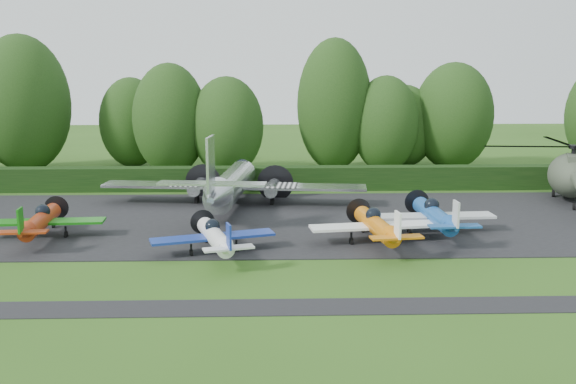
{
  "coord_description": "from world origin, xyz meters",
  "views": [
    {
      "loc": [
        -0.76,
        -33.03,
        10.77
      ],
      "look_at": [
        0.43,
        7.69,
        2.5
      ],
      "focal_mm": 40.0,
      "sensor_mm": 36.0,
      "label": 1
    }
  ],
  "objects_px": {
    "light_plane_red": "(41,221)",
    "light_plane_orange": "(376,225)",
    "light_plane_blue": "(434,215)",
    "transport_plane": "(231,185)",
    "light_plane_white": "(215,236)",
    "helicopter": "(572,171)"
  },
  "relations": [
    {
      "from": "light_plane_red",
      "to": "light_plane_orange",
      "type": "relative_size",
      "value": 0.97
    },
    {
      "from": "light_plane_red",
      "to": "light_plane_blue",
      "type": "height_order",
      "value": "light_plane_blue"
    },
    {
      "from": "transport_plane",
      "to": "light_plane_white",
      "type": "distance_m",
      "value": 12.01
    },
    {
      "from": "transport_plane",
      "to": "light_plane_blue",
      "type": "height_order",
      "value": "transport_plane"
    },
    {
      "from": "light_plane_red",
      "to": "helicopter",
      "type": "distance_m",
      "value": 39.24
    },
    {
      "from": "transport_plane",
      "to": "light_plane_orange",
      "type": "relative_size",
      "value": 2.48
    },
    {
      "from": "transport_plane",
      "to": "light_plane_blue",
      "type": "distance_m",
      "value": 15.47
    },
    {
      "from": "light_plane_white",
      "to": "helicopter",
      "type": "bearing_deg",
      "value": 44.14
    },
    {
      "from": "transport_plane",
      "to": "light_plane_blue",
      "type": "relative_size",
      "value": 2.4
    },
    {
      "from": "light_plane_white",
      "to": "transport_plane",
      "type": "bearing_deg",
      "value": 105.73
    },
    {
      "from": "transport_plane",
      "to": "helicopter",
      "type": "distance_m",
      "value": 26.68
    },
    {
      "from": "light_plane_white",
      "to": "light_plane_red",
      "type": "bearing_deg",
      "value": 178.85
    },
    {
      "from": "transport_plane",
      "to": "helicopter",
      "type": "bearing_deg",
      "value": -2.42
    },
    {
      "from": "light_plane_orange",
      "to": "helicopter",
      "type": "relative_size",
      "value": 0.51
    },
    {
      "from": "light_plane_orange",
      "to": "light_plane_blue",
      "type": "distance_m",
      "value": 4.65
    },
    {
      "from": "transport_plane",
      "to": "light_plane_white",
      "type": "xyz_separation_m",
      "value": [
        -0.25,
        -11.99,
        -0.67
      ]
    },
    {
      "from": "light_plane_orange",
      "to": "helicopter",
      "type": "height_order",
      "value": "helicopter"
    },
    {
      "from": "helicopter",
      "to": "light_plane_red",
      "type": "bearing_deg",
      "value": 174.89
    },
    {
      "from": "light_plane_red",
      "to": "light_plane_white",
      "type": "bearing_deg",
      "value": -14.47
    },
    {
      "from": "light_plane_white",
      "to": "light_plane_orange",
      "type": "distance_m",
      "value": 9.62
    },
    {
      "from": "transport_plane",
      "to": "helicopter",
      "type": "relative_size",
      "value": 1.26
    },
    {
      "from": "helicopter",
      "to": "light_plane_white",
      "type": "bearing_deg",
      "value": -173.01
    }
  ]
}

